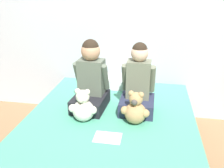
{
  "coord_description": "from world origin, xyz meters",
  "views": [
    {
      "loc": [
        0.33,
        -1.74,
        1.54
      ],
      "look_at": [
        0.0,
        0.16,
        0.74
      ],
      "focal_mm": 38.0,
      "sensor_mm": 36.0,
      "label": 1
    }
  ],
  "objects_px": {
    "bed": "(109,143)",
    "child_on_left": "(91,80)",
    "pillow_at_headboard": "(121,82)",
    "sign_card": "(108,138)",
    "teddy_bear_held_by_right_child": "(135,110)",
    "teddy_bear_held_by_left_child": "(83,108)",
    "child_on_right": "(138,85)"
  },
  "relations": [
    {
      "from": "child_on_right",
      "to": "pillow_at_headboard",
      "type": "height_order",
      "value": "child_on_right"
    },
    {
      "from": "bed",
      "to": "teddy_bear_held_by_left_child",
      "type": "distance_m",
      "value": 0.42
    },
    {
      "from": "child_on_left",
      "to": "child_on_right",
      "type": "relative_size",
      "value": 1.01
    },
    {
      "from": "child_on_right",
      "to": "teddy_bear_held_by_right_child",
      "type": "bearing_deg",
      "value": -89.24
    },
    {
      "from": "bed",
      "to": "teddy_bear_held_by_right_child",
      "type": "bearing_deg",
      "value": 1.4
    },
    {
      "from": "teddy_bear_held_by_left_child",
      "to": "pillow_at_headboard",
      "type": "bearing_deg",
      "value": 76.16
    },
    {
      "from": "child_on_left",
      "to": "child_on_right",
      "type": "distance_m",
      "value": 0.44
    },
    {
      "from": "teddy_bear_held_by_left_child",
      "to": "child_on_right",
      "type": "bearing_deg",
      "value": 32.08
    },
    {
      "from": "teddy_bear_held_by_right_child",
      "to": "sign_card",
      "type": "xyz_separation_m",
      "value": [
        -0.19,
        -0.25,
        -0.12
      ]
    },
    {
      "from": "bed",
      "to": "child_on_right",
      "type": "distance_m",
      "value": 0.58
    },
    {
      "from": "sign_card",
      "to": "bed",
      "type": "bearing_deg",
      "value": 98.18
    },
    {
      "from": "teddy_bear_held_by_left_child",
      "to": "child_on_left",
      "type": "bearing_deg",
      "value": 90.72
    },
    {
      "from": "pillow_at_headboard",
      "to": "sign_card",
      "type": "relative_size",
      "value": 2.36
    },
    {
      "from": "bed",
      "to": "teddy_bear_held_by_right_child",
      "type": "height_order",
      "value": "teddy_bear_held_by_right_child"
    },
    {
      "from": "child_on_left",
      "to": "pillow_at_headboard",
      "type": "distance_m",
      "value": 0.61
    },
    {
      "from": "bed",
      "to": "child_on_right",
      "type": "xyz_separation_m",
      "value": [
        0.22,
        0.23,
        0.49
      ]
    },
    {
      "from": "child_on_left",
      "to": "teddy_bear_held_by_right_child",
      "type": "height_order",
      "value": "child_on_left"
    },
    {
      "from": "teddy_bear_held_by_left_child",
      "to": "sign_card",
      "type": "bearing_deg",
      "value": -39.62
    },
    {
      "from": "child_on_left",
      "to": "child_on_right",
      "type": "height_order",
      "value": "child_on_left"
    },
    {
      "from": "teddy_bear_held_by_right_child",
      "to": "sign_card",
      "type": "bearing_deg",
      "value": -117.8
    },
    {
      "from": "teddy_bear_held_by_right_child",
      "to": "child_on_right",
      "type": "bearing_deg",
      "value": 98.57
    },
    {
      "from": "bed",
      "to": "sign_card",
      "type": "relative_size",
      "value": 9.0
    },
    {
      "from": "child_on_left",
      "to": "child_on_right",
      "type": "bearing_deg",
      "value": 3.32
    },
    {
      "from": "child_on_left",
      "to": "teddy_bear_held_by_right_child",
      "type": "distance_m",
      "value": 0.52
    },
    {
      "from": "child_on_left",
      "to": "sign_card",
      "type": "bearing_deg",
      "value": -58.68
    },
    {
      "from": "teddy_bear_held_by_left_child",
      "to": "teddy_bear_held_by_right_child",
      "type": "relative_size",
      "value": 1.01
    },
    {
      "from": "child_on_left",
      "to": "teddy_bear_held_by_right_child",
      "type": "relative_size",
      "value": 2.22
    },
    {
      "from": "child_on_right",
      "to": "sign_card",
      "type": "relative_size",
      "value": 3.04
    },
    {
      "from": "teddy_bear_held_by_right_child",
      "to": "sign_card",
      "type": "height_order",
      "value": "teddy_bear_held_by_right_child"
    },
    {
      "from": "child_on_right",
      "to": "teddy_bear_held_by_right_child",
      "type": "distance_m",
      "value": 0.26
    },
    {
      "from": "bed",
      "to": "child_on_left",
      "type": "bearing_deg",
      "value": 131.65
    },
    {
      "from": "child_on_right",
      "to": "teddy_bear_held_by_left_child",
      "type": "relative_size",
      "value": 2.16
    }
  ]
}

